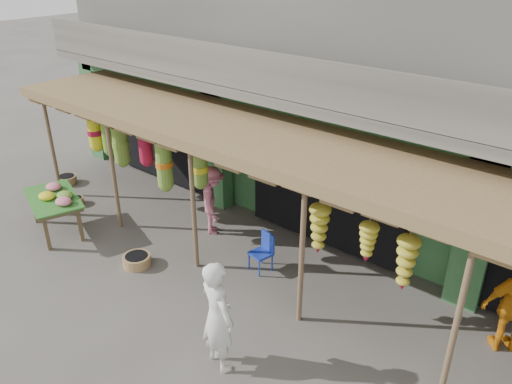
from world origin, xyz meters
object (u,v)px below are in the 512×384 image
Objects in this scene: person_front at (217,316)px; person_shopper at (212,200)px; blue_chair at (264,250)px; flower_table at (55,199)px.

person_front is 1.19× the size of person_shopper.
blue_chair is 2.67m from person_front.
person_front reaches higher than blue_chair.
blue_chair is 0.43× the size of person_front.
person_shopper is at bearing -30.69° from person_front.
flower_table is 2.37× the size of blue_chair.
person_front reaches higher than flower_table.
person_shopper reaches higher than flower_table.
person_front reaches higher than person_shopper.
flower_table is at bearing 82.64° from person_shopper.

